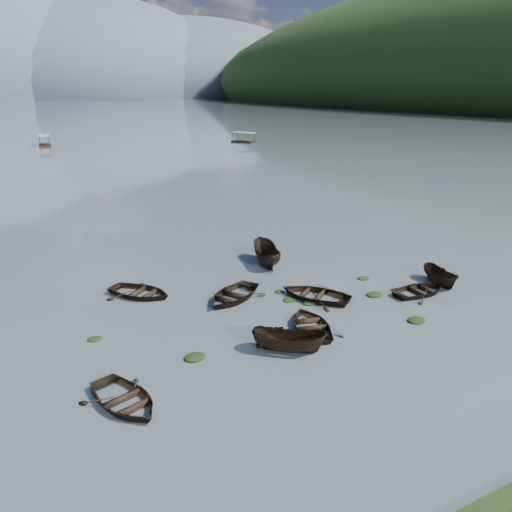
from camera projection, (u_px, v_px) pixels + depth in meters
name	position (u px, v px, depth m)	size (l,w,h in m)	color
ground_plane	(354.00, 349.00, 28.43)	(2400.00, 2400.00, 0.00)	#505D64
haze_mtn_c	(86.00, 97.00, 844.95)	(520.00, 520.00, 260.00)	#475666
haze_mtn_d	(186.00, 96.00, 924.28)	(520.00, 520.00, 220.00)	#475666
rowboat_0	(125.00, 405.00, 23.41)	(3.25, 4.55, 0.94)	black
rowboat_1	(311.00, 329.00, 30.80)	(3.26, 4.57, 0.95)	black
rowboat_2	(288.00, 351.00, 28.14)	(1.59, 4.24, 1.64)	black
rowboat_3	(315.00, 298.00, 35.25)	(3.60, 5.04, 1.04)	black
rowboat_4	(420.00, 294.00, 36.03)	(3.13, 4.38, 0.91)	black
rowboat_5	(440.00, 284.00, 37.85)	(1.44, 3.83, 1.48)	black
rowboat_6	(140.00, 296.00, 35.66)	(3.44, 4.82, 1.00)	black
rowboat_7	(233.00, 299.00, 35.13)	(3.59, 5.03, 1.04)	black
rowboat_8	(266.00, 264.00, 42.16)	(1.89, 5.04, 1.94)	black
weed_clump_0	(195.00, 358.00, 27.42)	(1.23, 1.01, 0.27)	black
weed_clump_1	(310.00, 303.00, 34.40)	(1.04, 0.83, 0.23)	black
weed_clump_2	(416.00, 321.00, 31.78)	(1.24, 0.99, 0.27)	black
weed_clump_3	(280.00, 292.00, 36.30)	(0.78, 0.66, 0.17)	black
weed_clump_4	(375.00, 295.00, 35.74)	(1.27, 1.01, 0.26)	black
weed_clump_5	(95.00, 340.00, 29.47)	(0.89, 0.72, 0.19)	black
weed_clump_6	(290.00, 301.00, 34.86)	(0.98, 0.82, 0.20)	black
weed_clump_7	(363.00, 279.00, 38.82)	(0.96, 0.77, 0.21)	black
pontoon_centre	(45.00, 146.00, 127.51)	(2.87, 6.88, 2.64)	black
pontoon_right	(244.00, 142.00, 136.08)	(2.80, 6.73, 2.58)	black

